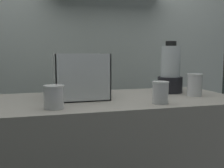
# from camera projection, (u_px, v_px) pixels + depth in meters

# --- Properties ---
(back_wall_unit) EXTENTS (2.60, 0.24, 2.50)m
(back_wall_unit) POSITION_uv_depth(u_px,v_px,m) (87.00, 39.00, 2.19)
(back_wall_unit) COLOR silver
(back_wall_unit) RESTS_ON ground_plane
(carrot_display_bin) EXTENTS (0.29, 0.25, 0.25)m
(carrot_display_bin) POSITION_uv_depth(u_px,v_px,m) (81.00, 85.00, 1.49)
(carrot_display_bin) COLOR white
(carrot_display_bin) RESTS_ON counter
(blender_pitcher) EXTENTS (0.16, 0.16, 0.32)m
(blender_pitcher) POSITION_uv_depth(u_px,v_px,m) (170.00, 72.00, 1.69)
(blender_pitcher) COLOR black
(blender_pitcher) RESTS_ON counter
(juice_cup_carrot_far_left) EXTENTS (0.09, 0.09, 0.11)m
(juice_cup_carrot_far_left) POSITION_uv_depth(u_px,v_px,m) (54.00, 98.00, 1.22)
(juice_cup_carrot_far_left) COLOR white
(juice_cup_carrot_far_left) RESTS_ON counter
(juice_cup_carrot_left) EXTENTS (0.08, 0.08, 0.11)m
(juice_cup_carrot_left) POSITION_uv_depth(u_px,v_px,m) (160.00, 94.00, 1.34)
(juice_cup_carrot_left) COLOR white
(juice_cup_carrot_left) RESTS_ON counter
(juice_cup_carrot_middle) EXTENTS (0.09, 0.09, 0.13)m
(juice_cup_carrot_middle) POSITION_uv_depth(u_px,v_px,m) (195.00, 86.00, 1.57)
(juice_cup_carrot_middle) COLOR white
(juice_cup_carrot_middle) RESTS_ON counter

